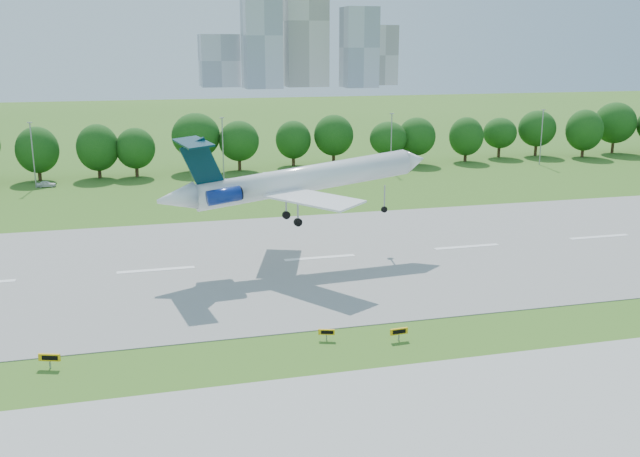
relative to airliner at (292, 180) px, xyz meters
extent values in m
plane|color=#2F5C18|center=(-16.53, -24.74, -10.12)|extent=(600.00, 600.00, 0.00)
cube|color=gray|center=(-16.53, 0.26, -10.08)|extent=(400.00, 45.00, 0.08)
cylinder|color=#382314|center=(-36.53, 67.26, -8.32)|extent=(0.70, 0.70, 3.60)
sphere|color=#114010|center=(-36.53, 67.26, -3.92)|extent=(8.40, 8.40, 8.40)
cylinder|color=#382314|center=(3.47, 67.26, -8.32)|extent=(0.70, 0.70, 3.60)
sphere|color=#114010|center=(3.47, 67.26, -3.92)|extent=(8.40, 8.40, 8.40)
cylinder|color=#382314|center=(43.47, 67.26, -8.32)|extent=(0.70, 0.70, 3.60)
sphere|color=#114010|center=(43.47, 67.26, -3.92)|extent=(8.40, 8.40, 8.40)
cylinder|color=#382314|center=(83.47, 67.26, -8.32)|extent=(0.70, 0.70, 3.60)
sphere|color=#114010|center=(83.47, 67.26, -3.92)|extent=(8.40, 8.40, 8.40)
cylinder|color=gray|center=(-36.53, 57.26, -4.12)|extent=(0.24, 0.24, 12.00)
cube|color=gray|center=(-36.53, 57.26, 1.98)|extent=(0.90, 0.25, 0.18)
cylinder|color=gray|center=(-1.53, 57.26, -4.12)|extent=(0.24, 0.24, 12.00)
cube|color=gray|center=(-1.53, 57.26, 1.98)|extent=(0.90, 0.25, 0.18)
cylinder|color=gray|center=(33.47, 57.26, -4.12)|extent=(0.24, 0.24, 12.00)
cube|color=gray|center=(33.47, 57.26, 1.98)|extent=(0.90, 0.25, 0.18)
cylinder|color=gray|center=(68.47, 57.26, -4.12)|extent=(0.24, 0.24, 12.00)
cube|color=gray|center=(68.47, 57.26, 1.98)|extent=(0.90, 0.25, 0.18)
cube|color=#B2B2B7|center=(58.47, 355.26, 20.88)|extent=(22.00, 22.00, 62.00)
cube|color=beige|center=(88.47, 370.26, 29.88)|extent=(26.00, 26.00, 80.00)
cube|color=#B2B2B7|center=(118.47, 350.26, 13.88)|extent=(20.00, 20.00, 48.00)
cube|color=beige|center=(141.47, 375.26, 8.88)|extent=(18.00, 18.00, 38.00)
cube|color=#B2B2B7|center=(35.47, 380.26, 5.88)|extent=(24.00, 24.00, 32.00)
cylinder|color=white|center=(1.69, 0.26, 0.02)|extent=(27.48, 7.25, 5.62)
cone|color=white|center=(16.54, 2.52, 1.39)|extent=(3.61, 3.61, 3.42)
cone|color=white|center=(-13.87, -2.12, -1.05)|extent=(5.04, 3.83, 3.55)
cube|color=white|center=(1.04, -6.25, -1.03)|extent=(10.29, 12.30, 0.64)
cube|color=white|center=(-0.87, 6.27, -1.03)|extent=(7.65, 12.56, 0.64)
cube|color=#042633|center=(-10.83, -1.65, 2.63)|extent=(4.98, 1.20, 6.20)
cube|color=#042633|center=(-11.72, -1.79, 5.17)|extent=(4.16, 8.93, 0.46)
cylinder|color=navy|center=(-8.68, -3.70, -0.69)|extent=(4.15, 2.29, 2.06)
cylinder|color=navy|center=(-9.39, 0.95, -0.69)|extent=(4.15, 2.29, 2.06)
cylinder|color=gray|center=(12.43, 1.90, -3.14)|extent=(0.18, 0.18, 3.17)
cylinder|color=black|center=(12.43, 1.90, -4.73)|extent=(0.85, 0.39, 0.81)
cylinder|color=gray|center=(0.21, -1.98, -3.14)|extent=(0.22, 0.22, 3.17)
cylinder|color=black|center=(0.21, -1.98, -4.73)|extent=(1.05, 0.55, 1.00)
cylinder|color=gray|center=(-0.39, 1.95, -3.14)|extent=(0.22, 0.22, 3.17)
cylinder|color=black|center=(-0.39, 1.95, -4.73)|extent=(1.05, 0.55, 1.00)
cube|color=gray|center=(-25.85, -24.40, -9.72)|extent=(0.14, 0.14, 0.80)
cube|color=#EBAC0C|center=(-25.85, -24.40, -9.15)|extent=(1.79, 0.76, 0.62)
cube|color=black|center=(-25.89, -24.52, -9.15)|extent=(1.30, 0.45, 0.40)
cube|color=gray|center=(-2.27, -24.52, -9.79)|extent=(0.12, 0.12, 0.65)
cube|color=#EBAC0C|center=(-2.27, -24.52, -9.33)|extent=(1.47, 0.62, 0.51)
cube|color=black|center=(-2.30, -24.61, -9.33)|extent=(1.07, 0.36, 0.33)
cube|color=gray|center=(4.02, -26.23, -9.75)|extent=(0.11, 0.11, 0.74)
cube|color=#EBAC0C|center=(4.02, -26.23, -9.22)|extent=(1.70, 0.30, 0.58)
cube|color=black|center=(4.03, -26.35, -9.22)|extent=(1.26, 0.11, 0.37)
imported|color=white|center=(-34.74, 57.44, -9.53)|extent=(3.53, 1.60, 1.18)
camera|label=1|loc=(-17.73, -82.25, 15.79)|focal=40.00mm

